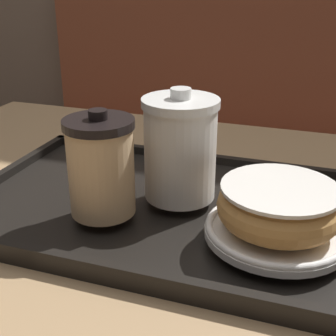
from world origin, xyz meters
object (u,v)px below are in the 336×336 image
object	(u,v)px
coffee_cup_rear	(180,148)
donut_chocolate_glazed	(279,206)
coffee_cup_front	(101,166)
spoon	(113,149)

from	to	relation	value
coffee_cup_rear	donut_chocolate_glazed	distance (m)	0.15
coffee_cup_front	spoon	xyz separation A→B (m)	(-0.07, 0.18, -0.05)
donut_chocolate_glazed	spoon	world-z (taller)	donut_chocolate_glazed
coffee_cup_front	spoon	distance (m)	0.20
donut_chocolate_glazed	coffee_cup_rear	bearing A→B (deg)	155.17
donut_chocolate_glazed	spoon	size ratio (longest dim) A/B	0.93
donut_chocolate_glazed	coffee_cup_front	bearing A→B (deg)	-177.14
coffee_cup_rear	spoon	distance (m)	0.19
coffee_cup_front	donut_chocolate_glazed	bearing A→B (deg)	2.86
coffee_cup_front	donut_chocolate_glazed	distance (m)	0.20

